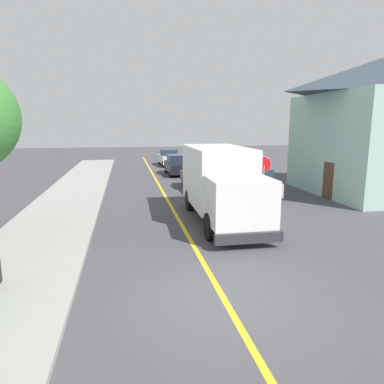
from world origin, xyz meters
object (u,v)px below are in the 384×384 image
at_px(parked_car_mid, 177,165).
at_px(stop_sign, 263,172).
at_px(parked_car_far, 169,158).
at_px(parked_car_near, 200,177).
at_px(parked_van_across, 254,183).
at_px(box_truck, 221,181).

distance_m(parked_car_mid, stop_sign, 13.27).
bearing_deg(stop_sign, parked_car_far, 96.50).
distance_m(parked_car_near, parked_van_across, 3.86).
relative_size(box_truck, parked_car_near, 1.62).
xyz_separation_m(box_truck, parked_car_mid, (0.26, 14.58, -0.97)).
bearing_deg(parked_car_mid, box_truck, -91.02).
height_order(box_truck, parked_car_mid, box_truck).
distance_m(parked_van_across, stop_sign, 3.41).
bearing_deg(stop_sign, parked_car_near, 108.27).
relative_size(parked_car_far, stop_sign, 1.68).
height_order(parked_car_near, parked_van_across, same).
relative_size(parked_car_near, stop_sign, 1.68).
relative_size(box_truck, stop_sign, 2.72).
xyz_separation_m(parked_van_across, stop_sign, (-0.75, -3.15, 1.06)).
bearing_deg(parked_car_near, box_truck, -95.18).
bearing_deg(parked_van_across, parked_car_mid, 107.56).
height_order(parked_car_near, parked_car_far, same).
bearing_deg(parked_car_far, parked_car_mid, -90.88).
xyz_separation_m(parked_car_near, parked_car_mid, (-0.42, 7.10, 0.00)).
distance_m(box_truck, parked_van_across, 5.88).
bearing_deg(parked_car_near, parked_car_far, 91.29).
xyz_separation_m(box_truck, parked_van_across, (3.38, 4.72, -0.97)).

